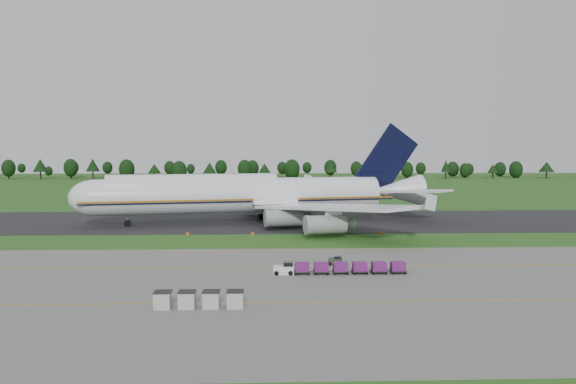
{
  "coord_description": "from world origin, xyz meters",
  "views": [
    {
      "loc": [
        -0.54,
        -96.96,
        15.67
      ],
      "look_at": [
        3.08,
        2.0,
        8.44
      ],
      "focal_mm": 35.0,
      "sensor_mm": 36.0,
      "label": 1
    }
  ],
  "objects_px": {
    "utility_cart": "(335,262)",
    "uld_row": "(199,299)",
    "baggage_train": "(338,268)",
    "edge_markers": "(285,234)",
    "aircraft": "(249,194)"
  },
  "relations": [
    {
      "from": "uld_row",
      "to": "aircraft",
      "type": "bearing_deg",
      "value": 87.63
    },
    {
      "from": "utility_cart",
      "to": "uld_row",
      "type": "relative_size",
      "value": 0.23
    },
    {
      "from": "edge_markers",
      "to": "utility_cart",
      "type": "bearing_deg",
      "value": -77.94
    },
    {
      "from": "aircraft",
      "to": "uld_row",
      "type": "bearing_deg",
      "value": -92.37
    },
    {
      "from": "baggage_train",
      "to": "edge_markers",
      "type": "bearing_deg",
      "value": 99.69
    },
    {
      "from": "aircraft",
      "to": "utility_cart",
      "type": "bearing_deg",
      "value": -73.95
    },
    {
      "from": "baggage_train",
      "to": "edge_markers",
      "type": "xyz_separation_m",
      "value": [
        -5.73,
        33.53,
        -0.59
      ]
    },
    {
      "from": "utility_cart",
      "to": "uld_row",
      "type": "bearing_deg",
      "value": -128.34
    },
    {
      "from": "baggage_train",
      "to": "uld_row",
      "type": "distance_m",
      "value": 21.73
    },
    {
      "from": "aircraft",
      "to": "uld_row",
      "type": "relative_size",
      "value": 8.86
    },
    {
      "from": "baggage_train",
      "to": "edge_markers",
      "type": "relative_size",
      "value": 0.46
    },
    {
      "from": "baggage_train",
      "to": "uld_row",
      "type": "relative_size",
      "value": 1.9
    },
    {
      "from": "aircraft",
      "to": "utility_cart",
      "type": "distance_m",
      "value": 48.52
    },
    {
      "from": "aircraft",
      "to": "baggage_train",
      "type": "bearing_deg",
      "value": -75.85
    },
    {
      "from": "baggage_train",
      "to": "edge_markers",
      "type": "height_order",
      "value": "baggage_train"
    }
  ]
}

